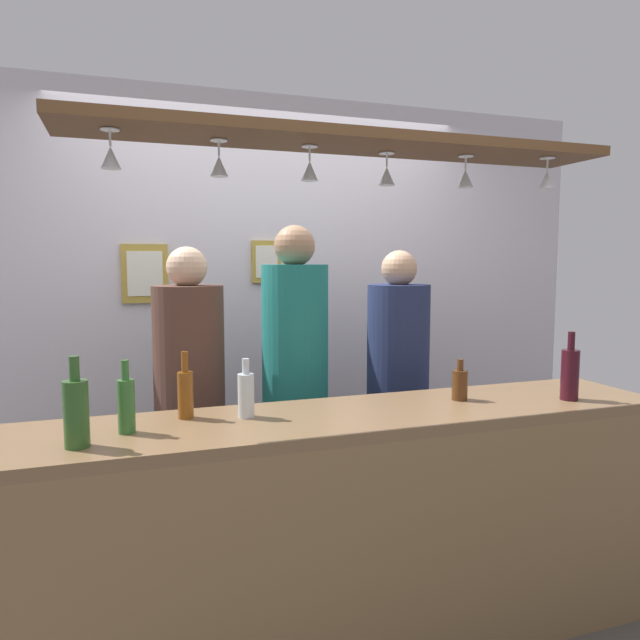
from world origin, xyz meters
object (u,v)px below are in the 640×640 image
object	(u,v)px
bottle_champagne_green	(76,412)
bottle_beer_amber_tall	(185,393)
bottle_beer_green_import	(126,404)
picture_frame_crest	(266,262)
person_left_brown_shirt	(190,383)
picture_frame_caricature	(145,274)
person_right_navy_shirt	(398,370)
person_middle_teal_shirt	(295,362)
bottle_beer_brown_stubby	(460,384)
bottle_soda_clear	(246,394)
bottle_wine_dark_red	(570,373)

from	to	relation	value
bottle_champagne_green	bottle_beer_amber_tall	size ratio (longest dim) A/B	1.15
bottle_beer_green_import	bottle_beer_amber_tall	size ratio (longest dim) A/B	1.00
bottle_beer_green_import	picture_frame_crest	size ratio (longest dim) A/B	1.00
person_left_brown_shirt	bottle_beer_green_import	distance (m)	0.78
picture_frame_crest	picture_frame_caricature	size ratio (longest dim) A/B	0.76
person_left_brown_shirt	person_right_navy_shirt	distance (m)	1.12
person_middle_teal_shirt	bottle_champagne_green	xyz separation A→B (m)	(-0.98, -0.83, 0.03)
bottle_beer_brown_stubby	bottle_champagne_green	xyz separation A→B (m)	(-1.53, -0.16, 0.05)
bottle_beer_brown_stubby	bottle_beer_amber_tall	world-z (taller)	bottle_beer_amber_tall
person_left_brown_shirt	bottle_soda_clear	bearing A→B (deg)	-77.51
picture_frame_crest	picture_frame_caricature	bearing A→B (deg)	180.00
picture_frame_crest	bottle_champagne_green	bearing A→B (deg)	-123.46
person_right_navy_shirt	picture_frame_caricature	bearing A→B (deg)	151.97
person_left_brown_shirt	person_right_navy_shirt	size ratio (longest dim) A/B	1.01
bottle_beer_brown_stubby	picture_frame_caricature	bearing A→B (deg)	132.60
bottle_beer_green_import	picture_frame_caricature	size ratio (longest dim) A/B	0.76
bottle_wine_dark_red	bottle_champagne_green	bearing A→B (deg)	-179.79
bottle_beer_brown_stubby	bottle_champagne_green	size ratio (longest dim) A/B	0.60
person_middle_teal_shirt	bottle_beer_green_import	distance (m)	1.10
bottle_beer_brown_stubby	person_middle_teal_shirt	bearing A→B (deg)	129.17
bottle_beer_brown_stubby	picture_frame_caricature	size ratio (longest dim) A/B	0.53
bottle_beer_brown_stubby	person_right_navy_shirt	bearing A→B (deg)	86.75
bottle_wine_dark_red	person_right_navy_shirt	bearing A→B (deg)	116.75
person_left_brown_shirt	picture_frame_caricature	size ratio (longest dim) A/B	4.87
picture_frame_crest	bottle_wine_dark_red	bearing A→B (deg)	-56.95
bottle_soda_clear	picture_frame_crest	bearing A→B (deg)	72.95
bottle_beer_green_import	bottle_wine_dark_red	world-z (taller)	bottle_wine_dark_red
person_right_navy_shirt	picture_frame_crest	world-z (taller)	picture_frame_crest
bottle_beer_brown_stubby	bottle_beer_green_import	size ratio (longest dim) A/B	0.69
bottle_champagne_green	picture_frame_caricature	distance (m)	1.60
person_left_brown_shirt	person_right_navy_shirt	world-z (taller)	person_left_brown_shirt
bottle_wine_dark_red	bottle_beer_amber_tall	bearing A→B (deg)	171.64
bottle_beer_brown_stubby	bottle_soda_clear	size ratio (longest dim) A/B	0.78
bottle_champagne_green	bottle_beer_brown_stubby	bearing A→B (deg)	5.95
person_left_brown_shirt	bottle_champagne_green	world-z (taller)	person_left_brown_shirt
person_left_brown_shirt	picture_frame_caricature	distance (m)	0.88
person_left_brown_shirt	person_right_navy_shirt	xyz separation A→B (m)	(1.12, 0.00, -0.01)
bottle_beer_green_import	bottle_soda_clear	distance (m)	0.45
person_left_brown_shirt	bottle_beer_amber_tall	xyz separation A→B (m)	(-0.08, -0.59, 0.09)
bottle_beer_green_import	bottle_champagne_green	world-z (taller)	bottle_champagne_green
person_right_navy_shirt	bottle_beer_brown_stubby	distance (m)	0.68
bottle_beer_green_import	bottle_beer_amber_tall	world-z (taller)	same
bottle_champagne_green	bottle_soda_clear	distance (m)	0.62
person_right_navy_shirt	bottle_champagne_green	size ratio (longest dim) A/B	5.48
person_right_navy_shirt	bottle_beer_brown_stubby	world-z (taller)	person_right_navy_shirt
person_middle_teal_shirt	picture_frame_crest	bearing A→B (deg)	88.37
bottle_beer_green_import	person_right_navy_shirt	bearing A→B (deg)	26.92
person_middle_teal_shirt	bottle_beer_green_import	world-z (taller)	person_middle_teal_shirt
bottle_beer_green_import	bottle_champagne_green	xyz separation A→B (m)	(-0.15, -0.11, 0.01)
picture_frame_crest	person_right_navy_shirt	bearing A→B (deg)	-50.40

